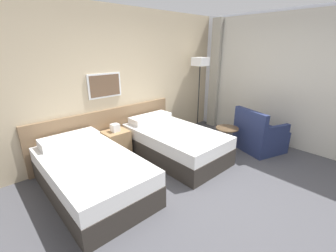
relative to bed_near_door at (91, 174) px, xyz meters
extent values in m
plane|color=#47474C|center=(1.30, -1.29, -0.28)|extent=(16.00, 16.00, 0.00)
cube|color=#C6B28E|center=(1.30, 1.02, 1.07)|extent=(10.00, 0.06, 2.70)
cube|color=#846647|center=(0.83, 0.97, 0.17)|extent=(2.92, 0.04, 0.89)
cube|color=white|center=(0.83, 0.97, 1.06)|extent=(0.64, 0.03, 0.44)
cube|color=brown|center=(0.83, 0.96, 1.06)|extent=(0.58, 0.01, 0.38)
cube|color=white|center=(3.80, -1.40, 1.07)|extent=(0.06, 4.78, 2.70)
cube|color=beige|center=(3.76, -1.40, 1.04)|extent=(0.03, 4.40, 2.64)
cube|color=#A8A393|center=(3.67, 0.64, 1.04)|extent=(0.10, 0.24, 2.64)
cube|color=#332D28|center=(0.00, -0.02, -0.12)|extent=(1.11, 1.93, 0.32)
cube|color=white|center=(0.00, -0.02, 0.15)|extent=(1.09, 1.91, 0.21)
cube|color=white|center=(0.00, 0.71, 0.32)|extent=(0.88, 0.34, 0.13)
cube|color=#332D28|center=(1.65, -0.02, -0.12)|extent=(1.11, 1.93, 0.32)
cube|color=white|center=(1.65, -0.02, 0.15)|extent=(1.09, 1.91, 0.21)
cube|color=white|center=(1.65, 0.71, 0.32)|extent=(0.88, 0.34, 0.13)
cube|color=#9E7A51|center=(0.83, 0.72, -0.02)|extent=(0.45, 0.39, 0.52)
cube|color=white|center=(0.83, 0.72, 0.31)|extent=(0.14, 0.14, 0.14)
cylinder|color=black|center=(3.04, 0.60, -0.27)|extent=(0.24, 0.24, 0.02)
cylinder|color=black|center=(3.04, 0.60, 0.52)|extent=(0.02, 0.02, 1.57)
cube|color=white|center=(3.04, 0.60, 1.40)|extent=(0.30, 0.30, 0.19)
cylinder|color=brown|center=(2.59, -0.53, -0.27)|extent=(0.29, 0.29, 0.01)
cylinder|color=brown|center=(2.59, -0.53, -0.03)|extent=(0.05, 0.05, 0.46)
cylinder|color=brown|center=(2.59, -0.53, 0.20)|extent=(0.45, 0.45, 0.02)
cube|color=navy|center=(3.16, -0.96, -0.06)|extent=(0.95, 0.98, 0.43)
cube|color=navy|center=(2.85, -0.86, 0.37)|extent=(0.34, 0.78, 0.43)
cube|color=navy|center=(3.05, -1.29, 0.25)|extent=(0.63, 0.28, 0.18)
cube|color=navy|center=(3.26, -0.63, 0.25)|extent=(0.63, 0.28, 0.18)
camera|label=1|loc=(-1.08, -2.81, 1.73)|focal=24.00mm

